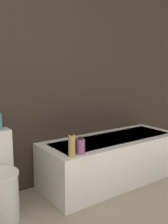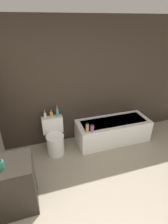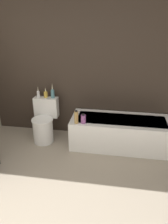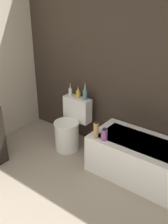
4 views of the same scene
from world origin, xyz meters
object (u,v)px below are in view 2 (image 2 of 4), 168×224
Objects in this scene: toilet at (55,138)px; vase_bronze at (57,112)px; soap_bottle_glass at (1,165)px; vase_gold at (45,115)px; vase_silver at (51,114)px; bathtub at (113,130)px; shampoo_bottle_short at (92,128)px; shampoo_bottle_tall at (87,128)px.

toilet is 2.75× the size of vase_bronze.
vase_gold is at bearing 62.41° from soap_bottle_glass.
bathtub is at bearing -8.31° from vase_silver.
bathtub is 1.34m from vase_bronze.
toilet is at bearing -53.59° from vase_gold.
vase_silver reaches higher than shampoo_bottle_short.
vase_bronze reaches higher than shampoo_bottle_tall.
bathtub is 2.50m from soap_bottle_glass.
toilet is 0.73m from shampoo_bottle_tall.
vase_bronze is (0.13, 0.19, 0.50)m from toilet.
soap_bottle_glass is at bearing -149.66° from shampoo_bottle_short.
shampoo_bottle_tall is (0.63, -0.44, -0.19)m from vase_silver.
soap_bottle_glass is at bearing -121.32° from vase_silver.
toilet is 0.52m from vase_gold.
bathtub is 2.23× the size of toilet.
soap_bottle_glass reaches higher than toilet.
toilet is at bearing -179.91° from bathtub.
vase_gold is (0.68, 1.30, -0.09)m from soap_bottle_glass.
shampoo_bottle_tall is at bearing -21.59° from toilet.
toilet reaches higher than bathtub.
shampoo_bottle_short is (0.86, -0.40, -0.23)m from vase_gold.
vase_bronze is (0.13, -0.00, 0.03)m from vase_silver.
vase_gold reaches higher than shampoo_bottle_tall.
bathtub is at bearing 0.09° from toilet.
bathtub is 7.55× the size of shampoo_bottle_tall.
vase_gold is 0.13m from vase_silver.
shampoo_bottle_short is (0.61, -0.42, -0.25)m from vase_bronze.
shampoo_bottle_short is (0.74, -0.23, 0.25)m from toilet.
bathtub is 1.45m from vase_silver.
vase_bronze is at bearing 145.41° from shampoo_bottle_short.
vase_silver reaches higher than shampoo_bottle_tall.
vase_bronze is at bearing 54.76° from soap_bottle_glass.
shampoo_bottle_tall reaches higher than shampoo_bottle_short.
shampoo_bottle_tall is (0.63, -0.25, 0.28)m from toilet.
shampoo_bottle_tall is at bearing -160.28° from bathtub.
vase_silver is 0.13m from vase_bronze.
soap_bottle_glass is 1.82m from shampoo_bottle_short.
vase_bronze is (0.25, 0.02, 0.02)m from vase_gold.
vase_silver is at bearing 150.00° from shampoo_bottle_short.
toilet is at bearing -123.57° from vase_bronze.
vase_silver is at bearing 177.81° from vase_bronze.
soap_bottle_glass is 1.71m from shampoo_bottle_tall.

